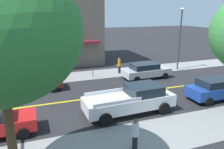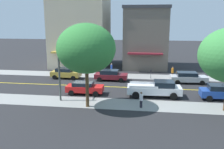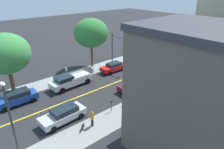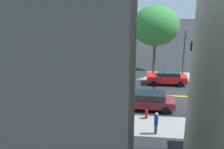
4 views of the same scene
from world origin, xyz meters
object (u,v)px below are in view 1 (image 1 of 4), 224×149
at_px(street_lamp, 180,33).
at_px(blue_sedan_right_curb, 217,88).
at_px(maroon_sedan_left_curb, 33,82).
at_px(pedestrian_orange_shirt, 119,65).
at_px(silver_sedan_left_curb, 146,71).
at_px(pedestrian_blue_shirt, 28,69).
at_px(fire_hydrant, 36,80).
at_px(small_dog, 129,69).
at_px(pedestrian_white_shirt, 135,134).
at_px(white_pickup_truck, 132,99).
at_px(parking_meter, 93,70).

height_order(street_lamp, blue_sedan_right_curb, street_lamp).
relative_size(maroon_sedan_left_curb, pedestrian_orange_shirt, 2.67).
distance_m(silver_sedan_left_curb, pedestrian_blue_shirt, 11.83).
distance_m(fire_hydrant, street_lamp, 15.99).
xyz_separation_m(fire_hydrant, silver_sedan_left_curb, (1.86, 10.40, 0.41)).
bearing_deg(small_dog, pedestrian_white_shirt, -159.01).
bearing_deg(pedestrian_white_shirt, maroon_sedan_left_curb, 132.15).
relative_size(silver_sedan_left_curb, white_pickup_truck, 0.81).
distance_m(pedestrian_blue_shirt, small_dog, 10.44).
bearing_deg(parking_meter, pedestrian_white_shirt, -5.47).
relative_size(street_lamp, pedestrian_white_shirt, 4.24).
relative_size(street_lamp, maroon_sedan_left_curb, 1.49).
xyz_separation_m(white_pickup_truck, pedestrian_orange_shirt, (-9.10, 2.77, -0.01)).
relative_size(pedestrian_white_shirt, small_dog, 2.35).
distance_m(silver_sedan_left_curb, blue_sedan_right_curb, 7.03).
relative_size(silver_sedan_left_curb, small_dog, 7.12).
bearing_deg(pedestrian_orange_shirt, pedestrian_blue_shirt, -129.20).
relative_size(white_pickup_truck, pedestrian_blue_shirt, 3.60).
bearing_deg(silver_sedan_left_curb, blue_sedan_right_curb, -71.57).
distance_m(fire_hydrant, pedestrian_blue_shirt, 2.50).
bearing_deg(white_pickup_truck, parking_meter, 90.55).
height_order(parking_meter, pedestrian_orange_shirt, pedestrian_orange_shirt).
distance_m(white_pickup_truck, small_dog, 9.73).
height_order(parking_meter, maroon_sedan_left_curb, maroon_sedan_left_curb).
bearing_deg(fire_hydrant, pedestrian_orange_shirt, 95.05).
xyz_separation_m(parking_meter, pedestrian_orange_shirt, (-0.71, 3.15, 0.04)).
bearing_deg(blue_sedan_right_curb, small_dog, 110.53).
bearing_deg(pedestrian_orange_shirt, silver_sedan_left_curb, 4.88).
height_order(street_lamp, silver_sedan_left_curb, street_lamp).
bearing_deg(fire_hydrant, blue_sedan_right_curb, 56.85).
bearing_deg(maroon_sedan_left_curb, fire_hydrant, 85.27).
bearing_deg(white_pickup_truck, street_lamp, 38.77).
xyz_separation_m(silver_sedan_left_curb, small_dog, (-2.47, -0.77, -0.42)).
height_order(silver_sedan_left_curb, small_dog, silver_sedan_left_curb).
xyz_separation_m(fire_hydrant, small_dog, (-0.61, 9.63, -0.00)).
distance_m(blue_sedan_right_curb, pedestrian_orange_shirt, 10.15).
height_order(pedestrian_orange_shirt, small_dog, pedestrian_orange_shirt).
xyz_separation_m(silver_sedan_left_curb, blue_sedan_right_curb, (6.57, 2.51, 0.04)).
relative_size(silver_sedan_left_curb, pedestrian_orange_shirt, 2.85).
height_order(fire_hydrant, pedestrian_orange_shirt, pedestrian_orange_shirt).
bearing_deg(white_pickup_truck, small_dog, 65.00).
relative_size(white_pickup_truck, pedestrian_orange_shirt, 3.52).
bearing_deg(pedestrian_blue_shirt, pedestrian_white_shirt, 150.75).
bearing_deg(silver_sedan_left_curb, parking_meter, 156.34).
xyz_separation_m(parking_meter, pedestrian_blue_shirt, (-2.31, -6.11, 0.03)).
bearing_deg(silver_sedan_left_curb, white_pickup_truck, -127.65).
height_order(blue_sedan_right_curb, pedestrian_blue_shirt, pedestrian_blue_shirt).
distance_m(parking_meter, white_pickup_truck, 8.39).
xyz_separation_m(parking_meter, pedestrian_white_shirt, (12.13, -1.16, -0.03)).
bearing_deg(pedestrian_orange_shirt, street_lamp, 54.64).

